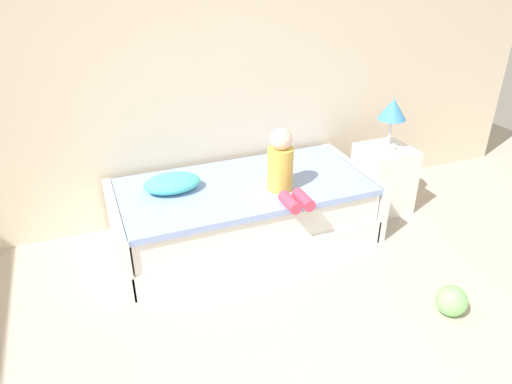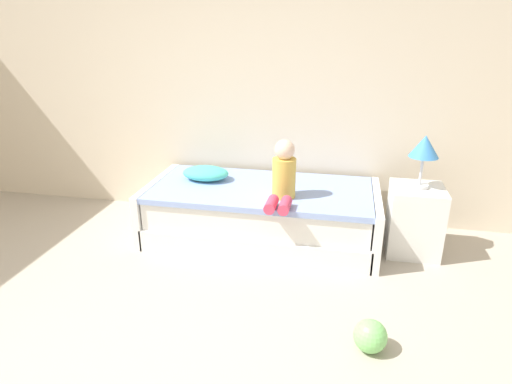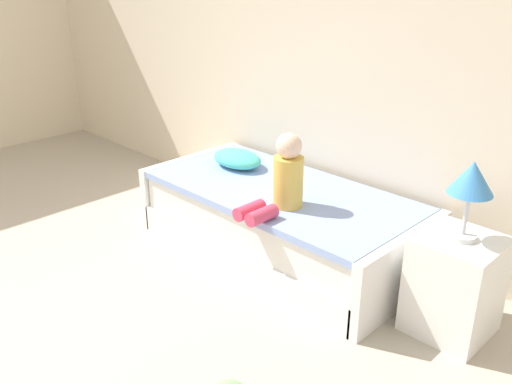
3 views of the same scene
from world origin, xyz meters
TOP-DOWN VIEW (x-y plane):
  - wall_rear at (0.00, 2.60)m, footprint 7.20×0.10m
  - bed at (0.41, 2.00)m, footprint 2.11×1.00m
  - nightstand at (1.76, 2.00)m, footprint 0.44×0.44m
  - table_lamp at (1.76, 2.00)m, footprint 0.24×0.24m
  - child_figure at (0.64, 1.77)m, footprint 0.20×0.51m
  - pillow at (-0.15, 2.10)m, footprint 0.44×0.30m
  - toy_ball at (1.36, 0.62)m, footprint 0.21×0.21m

SIDE VIEW (x-z plane):
  - toy_ball at x=1.36m, z-range 0.00..0.21m
  - bed at x=0.41m, z-range 0.00..0.50m
  - nightstand at x=1.76m, z-range 0.00..0.60m
  - pillow at x=-0.15m, z-range 0.50..0.63m
  - child_figure at x=0.64m, z-range 0.45..0.96m
  - table_lamp at x=1.76m, z-range 0.71..1.16m
  - wall_rear at x=0.00m, z-range 0.00..2.90m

